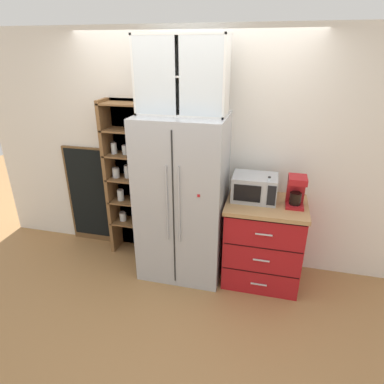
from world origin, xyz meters
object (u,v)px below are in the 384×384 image
bottle_cobalt (268,192)px  chalkboard_menu (90,196)px  coffee_maker (296,191)px  bottle_clear (268,192)px  refrigerator (183,199)px  microwave (255,188)px  mug_sage (267,199)px

bottle_cobalt → chalkboard_menu: size_ratio=0.21×
coffee_maker → chalkboard_menu: size_ratio=0.25×
bottle_clear → chalkboard_menu: 2.22m
refrigerator → bottle_cobalt: bearing=2.9°
refrigerator → chalkboard_menu: size_ratio=1.39×
microwave → chalkboard_menu: chalkboard_menu is taller
mug_sage → chalkboard_menu: bearing=172.3°
mug_sage → bottle_clear: bearing=-93.0°
chalkboard_menu → bottle_cobalt: bearing=-7.1°
refrigerator → chalkboard_menu: bearing=166.4°
microwave → mug_sage: microwave is taller
coffee_maker → chalkboard_menu: (-2.42, 0.27, -0.44)m
chalkboard_menu → refrigerator: bearing=-13.6°
microwave → coffee_maker: 0.40m
refrigerator → mug_sage: (0.87, 0.02, 0.08)m
coffee_maker → bottle_clear: size_ratio=1.04×
microwave → bottle_cobalt: size_ratio=1.69×
microwave → chalkboard_menu: (-2.02, 0.23, -0.41)m
microwave → refrigerator: bearing=-173.7°
mug_sage → bottle_clear: 0.09m
coffee_maker → bottle_cobalt: (-0.26, 0.01, -0.04)m
bottle_cobalt → bottle_clear: bottle_clear is taller
bottle_clear → chalkboard_menu: size_ratio=0.24×
microwave → mug_sage: (0.14, -0.06, -0.09)m
refrigerator → bottle_clear: bearing=-0.9°
refrigerator → microwave: bearing=6.3°
coffee_maker → bottle_cobalt: bearing=178.8°
refrigerator → bottle_cobalt: (0.86, 0.04, 0.15)m
bottle_cobalt → chalkboard_menu: chalkboard_menu is taller
microwave → coffee_maker: bearing=-6.0°
coffee_maker → chalkboard_menu: chalkboard_menu is taller
bottle_clear → chalkboard_menu: chalkboard_menu is taller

